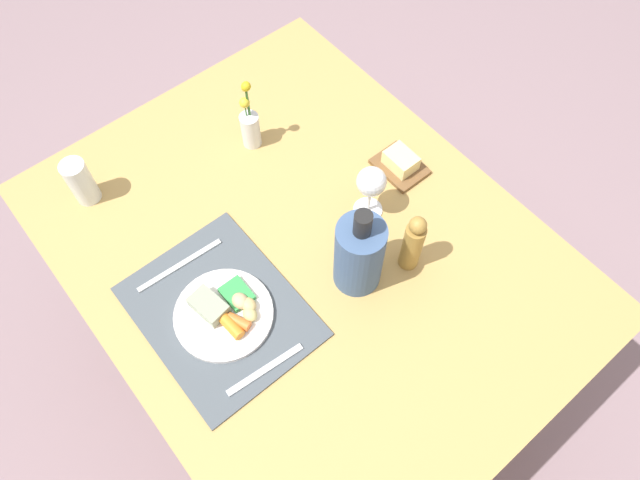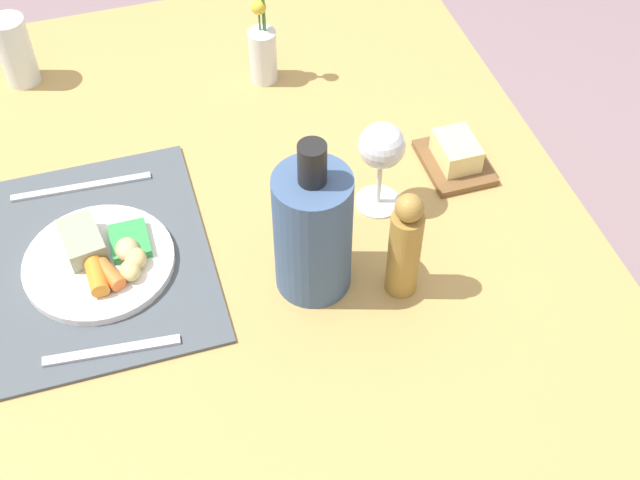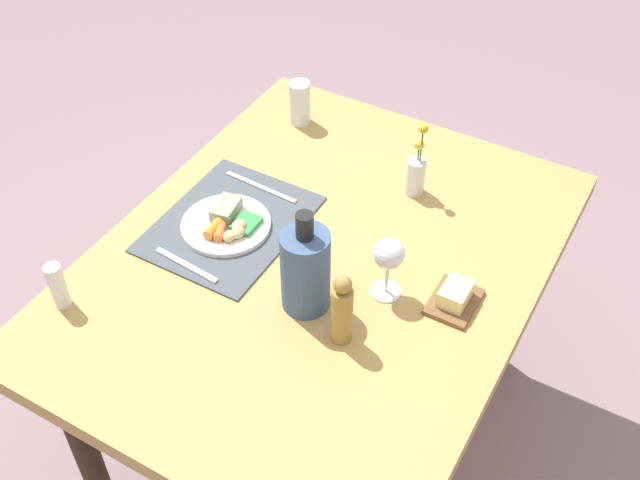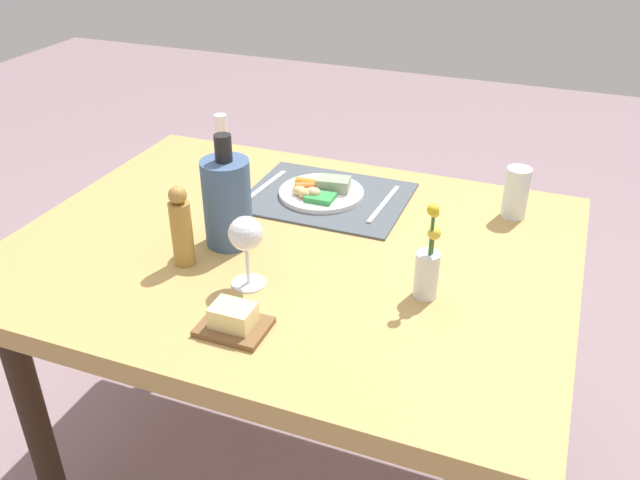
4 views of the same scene
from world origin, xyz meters
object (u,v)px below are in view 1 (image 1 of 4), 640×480
at_px(dining_table, 306,264).
at_px(cooler_bottle, 359,254).
at_px(knife, 265,369).
at_px(pepper_mill, 413,243).
at_px(wine_glass, 371,183).
at_px(water_tumbler, 82,184).
at_px(butter_dish, 400,163).
at_px(dinner_plate, 225,312).
at_px(fork, 180,265).
at_px(flower_vase, 250,125).

distance_m(dining_table, cooler_bottle, 0.24).
relative_size(dining_table, knife, 6.88).
relative_size(knife, pepper_mill, 0.99).
relative_size(wine_glass, cooler_bottle, 0.60).
height_order(water_tumbler, butter_dish, water_tumbler).
height_order(dinner_plate, knife, dinner_plate).
distance_m(fork, cooler_bottle, 0.42).
distance_m(wine_glass, butter_dish, 0.18).
bearing_deg(water_tumbler, dining_table, 35.23).
bearing_deg(pepper_mill, wine_glass, 171.85).
bearing_deg(fork, flower_vase, 121.74).
relative_size(fork, flower_vase, 1.03).
relative_size(pepper_mill, water_tumbler, 1.45).
height_order(dinner_plate, flower_vase, flower_vase).
xyz_separation_m(dinner_plate, butter_dish, (-0.05, 0.58, 0.00)).
height_order(fork, water_tumbler, water_tumbler).
bearing_deg(pepper_mill, knife, -90.56).
distance_m(fork, pepper_mill, 0.54).
xyz_separation_m(dinner_plate, wine_glass, (-0.01, 0.43, 0.09)).
distance_m(dining_table, dinner_plate, 0.27).
bearing_deg(dinner_plate, fork, -176.04).
height_order(fork, flower_vase, flower_vase).
bearing_deg(butter_dish, pepper_mill, -39.29).
height_order(butter_dish, flower_vase, flower_vase).
xyz_separation_m(dinner_plate, pepper_mill, (0.16, 0.41, 0.07)).
height_order(wine_glass, cooler_bottle, cooler_bottle).
distance_m(dining_table, butter_dish, 0.35).
relative_size(dinner_plate, butter_dish, 1.70).
bearing_deg(cooler_bottle, dining_table, -161.31).
distance_m(butter_dish, cooler_bottle, 0.34).
bearing_deg(cooler_bottle, knife, -81.37).
bearing_deg(pepper_mill, butter_dish, 140.71).
bearing_deg(wine_glass, knife, -69.61).
height_order(dining_table, butter_dish, butter_dish).
bearing_deg(flower_vase, fork, -61.28).
height_order(pepper_mill, water_tumbler, pepper_mill).
bearing_deg(pepper_mill, dining_table, -138.52).
bearing_deg(fork, butter_dish, 81.67).
height_order(knife, pepper_mill, pepper_mill).
bearing_deg(pepper_mill, fork, -128.19).
bearing_deg(butter_dish, water_tumbler, -123.22).
height_order(fork, pepper_mill, pepper_mill).
relative_size(wine_glass, water_tumbler, 1.22).
distance_m(dinner_plate, wine_glass, 0.44).
xyz_separation_m(knife, pepper_mill, (0.00, 0.42, 0.08)).
bearing_deg(knife, dining_table, 130.67).
height_order(dining_table, flower_vase, flower_vase).
bearing_deg(knife, pepper_mill, 94.67).
bearing_deg(flower_vase, butter_dish, 37.85).
height_order(dinner_plate, water_tumbler, water_tumbler).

